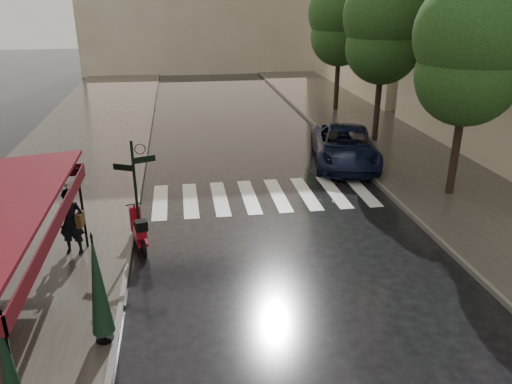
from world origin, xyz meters
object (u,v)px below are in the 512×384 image
object	(u,v)px
parasol_back	(98,285)
scooter	(139,231)
parasol_front	(11,378)
parked_car	(345,146)
pedestrian_with_umbrella	(67,196)

from	to	relation	value
parasol_back	scooter	bearing A→B (deg)	83.66
scooter	parasol_back	xyz separation A→B (m)	(-0.47, -4.23, 0.91)
parasol_front	parasol_back	xyz separation A→B (m)	(0.98, 2.35, 0.09)
scooter	parasol_front	size ratio (longest dim) A/B	0.74
parked_car	parasol_back	xyz separation A→B (m)	(-8.65, -10.69, 0.67)
parked_car	parasol_front	xyz separation A→B (m)	(-9.63, -13.04, 0.58)
parasol_front	scooter	bearing A→B (deg)	77.53
scooter	pedestrian_with_umbrella	bearing A→B (deg)	174.09
parked_car	parasol_front	distance (m)	16.22
parked_car	parasol_back	world-z (taller)	parasol_back
scooter	parked_car	distance (m)	10.43
parasol_back	parked_car	bearing A→B (deg)	51.03
pedestrian_with_umbrella	scooter	size ratio (longest dim) A/B	1.52
pedestrian_with_umbrella	parasol_front	bearing A→B (deg)	-79.32
pedestrian_with_umbrella	parked_car	distance (m)	12.02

